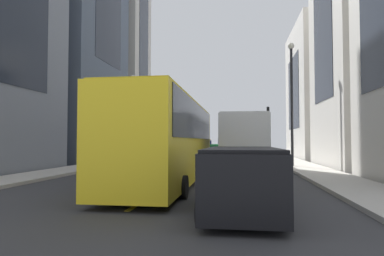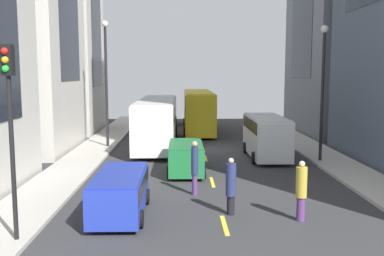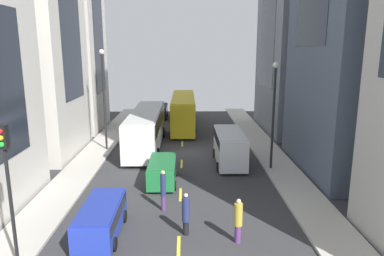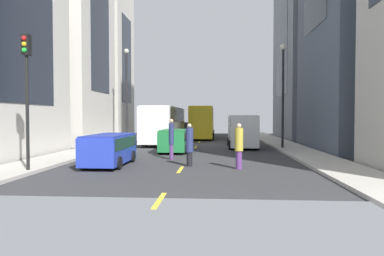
{
  "view_description": "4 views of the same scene",
  "coord_description": "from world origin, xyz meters",
  "px_view_note": "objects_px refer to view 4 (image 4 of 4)",
  "views": [
    {
      "loc": [
        -2.93,
        24.49,
        1.86
      ],
      "look_at": [
        0.6,
        -0.78,
        2.87
      ],
      "focal_mm": 30.98,
      "sensor_mm": 36.0,
      "label": 1
    },
    {
      "loc": [
        -1.47,
        -29.44,
        5.18
      ],
      "look_at": [
        -0.7,
        2.4,
        1.2
      ],
      "focal_mm": 40.85,
      "sensor_mm": 36.0,
      "label": 2
    },
    {
      "loc": [
        0.35,
        -29.64,
        8.84
      ],
      "look_at": [
        0.89,
        1.07,
        1.96
      ],
      "focal_mm": 33.47,
      "sensor_mm": 36.0,
      "label": 3
    },
    {
      "loc": [
        1.67,
        -31.14,
        2.47
      ],
      "look_at": [
        -0.36,
        -2.15,
        1.53
      ],
      "focal_mm": 32.74,
      "sensor_mm": 36.0,
      "label": 4
    }
  ],
  "objects_px": {
    "delivery_van_white": "(242,129)",
    "pedestrian_waiting_curb": "(171,138)",
    "car_black_1": "(182,128)",
    "streetcar_yellow": "(203,120)",
    "pedestrian_crossing_mid": "(239,145)",
    "traffic_light_near_corner": "(27,76)",
    "car_green_0": "(174,139)",
    "city_bus_white": "(165,122)",
    "pedestrian_crossing_near": "(189,144)",
    "car_blue_2": "(110,147)"
  },
  "relations": [
    {
      "from": "car_black_1",
      "to": "streetcar_yellow",
      "type": "bearing_deg",
      "value": -61.42
    },
    {
      "from": "streetcar_yellow",
      "to": "traffic_light_near_corner",
      "type": "distance_m",
      "value": 27.5
    },
    {
      "from": "traffic_light_near_corner",
      "to": "streetcar_yellow",
      "type": "bearing_deg",
      "value": 76.11
    },
    {
      "from": "pedestrian_crossing_near",
      "to": "traffic_light_near_corner",
      "type": "height_order",
      "value": "traffic_light_near_corner"
    },
    {
      "from": "delivery_van_white",
      "to": "car_blue_2",
      "type": "bearing_deg",
      "value": -124.72
    },
    {
      "from": "pedestrian_crossing_mid",
      "to": "pedestrian_waiting_curb",
      "type": "distance_m",
      "value": 5.0
    },
    {
      "from": "car_green_0",
      "to": "car_black_1",
      "type": "height_order",
      "value": "car_black_1"
    },
    {
      "from": "streetcar_yellow",
      "to": "pedestrian_waiting_curb",
      "type": "height_order",
      "value": "streetcar_yellow"
    },
    {
      "from": "car_green_0",
      "to": "traffic_light_near_corner",
      "type": "height_order",
      "value": "traffic_light_near_corner"
    },
    {
      "from": "car_green_0",
      "to": "pedestrian_crossing_near",
      "type": "distance_m",
      "value": 7.0
    },
    {
      "from": "car_green_0",
      "to": "car_black_1",
      "type": "relative_size",
      "value": 0.88
    },
    {
      "from": "streetcar_yellow",
      "to": "delivery_van_white",
      "type": "relative_size",
      "value": 2.17
    },
    {
      "from": "delivery_van_white",
      "to": "car_black_1",
      "type": "xyz_separation_m",
      "value": [
        -6.75,
        18.82,
        -0.52
      ]
    },
    {
      "from": "streetcar_yellow",
      "to": "pedestrian_crossing_near",
      "type": "height_order",
      "value": "streetcar_yellow"
    },
    {
      "from": "traffic_light_near_corner",
      "to": "car_blue_2",
      "type": "bearing_deg",
      "value": 43.54
    },
    {
      "from": "city_bus_white",
      "to": "pedestrian_waiting_curb",
      "type": "height_order",
      "value": "city_bus_white"
    },
    {
      "from": "city_bus_white",
      "to": "car_green_0",
      "type": "bearing_deg",
      "value": -77.43
    },
    {
      "from": "delivery_van_white",
      "to": "traffic_light_near_corner",
      "type": "distance_m",
      "value": 17.12
    },
    {
      "from": "car_blue_2",
      "to": "traffic_light_near_corner",
      "type": "bearing_deg",
      "value": -136.46
    },
    {
      "from": "delivery_van_white",
      "to": "pedestrian_crossing_mid",
      "type": "relative_size",
      "value": 2.64
    },
    {
      "from": "car_black_1",
      "to": "pedestrian_crossing_near",
      "type": "height_order",
      "value": "pedestrian_crossing_near"
    },
    {
      "from": "delivery_van_white",
      "to": "car_green_0",
      "type": "height_order",
      "value": "delivery_van_white"
    },
    {
      "from": "delivery_van_white",
      "to": "city_bus_white",
      "type": "bearing_deg",
      "value": 144.63
    },
    {
      "from": "streetcar_yellow",
      "to": "traffic_light_near_corner",
      "type": "height_order",
      "value": "traffic_light_near_corner"
    },
    {
      "from": "city_bus_white",
      "to": "streetcar_yellow",
      "type": "height_order",
      "value": "streetcar_yellow"
    },
    {
      "from": "city_bus_white",
      "to": "traffic_light_near_corner",
      "type": "height_order",
      "value": "traffic_light_near_corner"
    },
    {
      "from": "car_black_1",
      "to": "pedestrian_waiting_curb",
      "type": "distance_m",
      "value": 27.02
    },
    {
      "from": "delivery_van_white",
      "to": "pedestrian_crossing_mid",
      "type": "distance_m",
      "value": 11.57
    },
    {
      "from": "car_black_1",
      "to": "pedestrian_waiting_curb",
      "type": "xyz_separation_m",
      "value": [
        2.11,
        -26.94,
        0.27
      ]
    },
    {
      "from": "pedestrian_crossing_mid",
      "to": "traffic_light_near_corner",
      "type": "distance_m",
      "value": 9.95
    },
    {
      "from": "city_bus_white",
      "to": "car_green_0",
      "type": "height_order",
      "value": "city_bus_white"
    },
    {
      "from": "car_black_1",
      "to": "pedestrian_crossing_mid",
      "type": "distance_m",
      "value": 30.89
    },
    {
      "from": "pedestrian_crossing_mid",
      "to": "traffic_light_near_corner",
      "type": "relative_size",
      "value": 0.37
    },
    {
      "from": "city_bus_white",
      "to": "traffic_light_near_corner",
      "type": "bearing_deg",
      "value": -100.22
    },
    {
      "from": "car_black_1",
      "to": "pedestrian_waiting_curb",
      "type": "relative_size",
      "value": 1.97
    },
    {
      "from": "pedestrian_waiting_curb",
      "to": "pedestrian_crossing_near",
      "type": "bearing_deg",
      "value": -130.35
    },
    {
      "from": "car_green_0",
      "to": "pedestrian_crossing_near",
      "type": "xyz_separation_m",
      "value": [
        1.58,
        -6.82,
        0.19
      ]
    },
    {
      "from": "pedestrian_waiting_curb",
      "to": "traffic_light_near_corner",
      "type": "xyz_separation_m",
      "value": [
        -5.62,
        -5.32,
        2.96
      ]
    },
    {
      "from": "city_bus_white",
      "to": "car_green_0",
      "type": "distance_m",
      "value": 9.18
    },
    {
      "from": "city_bus_white",
      "to": "pedestrian_crossing_near",
      "type": "bearing_deg",
      "value": -77.23
    },
    {
      "from": "pedestrian_waiting_curb",
      "to": "car_black_1",
      "type": "bearing_deg",
      "value": 28.98
    },
    {
      "from": "pedestrian_crossing_near",
      "to": "streetcar_yellow",
      "type": "bearing_deg",
      "value": 117.94
    },
    {
      "from": "delivery_van_white",
      "to": "pedestrian_crossing_mid",
      "type": "xyz_separation_m",
      "value": [
        -1.0,
        -11.53,
        -0.37
      ]
    },
    {
      "from": "delivery_van_white",
      "to": "pedestrian_waiting_curb",
      "type": "bearing_deg",
      "value": -119.79
    },
    {
      "from": "pedestrian_crossing_near",
      "to": "delivery_van_white",
      "type": "bearing_deg",
      "value": 99.78
    },
    {
      "from": "pedestrian_crossing_near",
      "to": "car_blue_2",
      "type": "bearing_deg",
      "value": -152.94
    },
    {
      "from": "city_bus_white",
      "to": "pedestrian_waiting_curb",
      "type": "xyz_separation_m",
      "value": [
        2.31,
        -13.05,
        -0.74
      ]
    },
    {
      "from": "car_green_0",
      "to": "pedestrian_crossing_mid",
      "type": "relative_size",
      "value": 1.87
    },
    {
      "from": "car_black_1",
      "to": "traffic_light_near_corner",
      "type": "height_order",
      "value": "traffic_light_near_corner"
    },
    {
      "from": "pedestrian_crossing_near",
      "to": "pedestrian_waiting_curb",
      "type": "bearing_deg",
      "value": 142.4
    }
  ]
}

